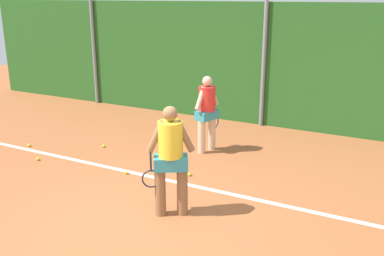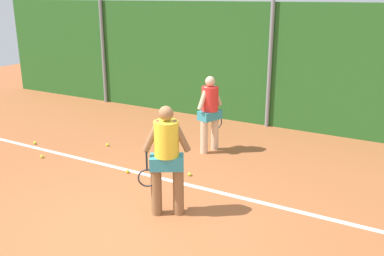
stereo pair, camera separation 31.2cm
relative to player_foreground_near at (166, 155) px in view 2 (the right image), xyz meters
name	(u,v)px [view 2 (the right image)]	position (x,y,z in m)	size (l,w,h in m)	color
ground_plane	(188,183)	(-0.29, 1.12, -0.95)	(28.08, 28.08, 0.00)	#A85B33
hedge_fence_backdrop	(272,66)	(-0.29, 5.26, 0.57)	(18.25, 0.25, 3.03)	#286023
fence_post_left	(103,50)	(-5.56, 5.08, 0.65)	(0.10, 0.10, 3.19)	gray
fence_post_center	(270,63)	(-0.29, 5.08, 0.65)	(0.10, 0.10, 3.19)	gray
court_baseline_paint	(186,184)	(-0.29, 1.05, -0.94)	(13.34, 0.10, 0.01)	white
player_foreground_near	(166,155)	(0.00, 0.00, 0.00)	(0.67, 0.53, 1.69)	#8C603D
player_midcourt	(210,110)	(-0.71, 2.75, -0.04)	(0.41, 0.75, 1.61)	beige
tennis_ball_2	(127,171)	(-1.50, 0.94, -0.91)	(0.07, 0.07, 0.07)	#CCDB33
tennis_ball_3	(42,156)	(-3.49, 0.69, -0.91)	(0.07, 0.07, 0.07)	#CCDB33
tennis_ball_4	(107,145)	(-2.81, 1.91, -0.91)	(0.07, 0.07, 0.07)	#CCDB33
tennis_ball_5	(190,174)	(-0.42, 1.40, -0.91)	(0.07, 0.07, 0.07)	#CCDB33
tennis_ball_6	(35,143)	(-4.30, 1.21, -0.91)	(0.07, 0.07, 0.07)	#CCDB33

